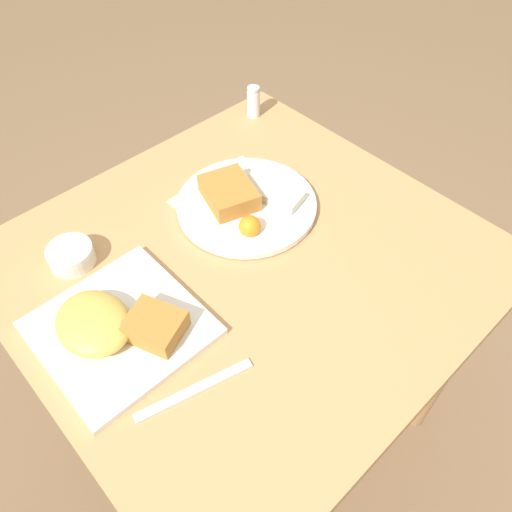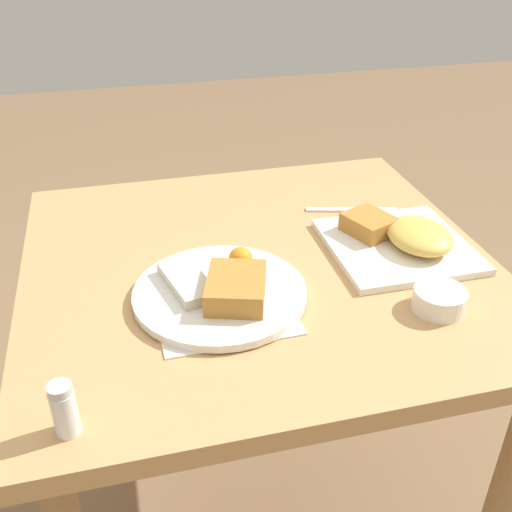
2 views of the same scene
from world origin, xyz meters
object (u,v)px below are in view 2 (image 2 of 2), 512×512
plate_square_near (402,239)px  butter_knife (352,210)px  plate_oval_far (222,289)px  salt_shaker (65,412)px  sauce_ramekin (439,299)px

plate_square_near → butter_knife: 0.18m
butter_knife → plate_oval_far: bearing=51.1°
butter_knife → salt_shaker: bearing=54.4°
plate_square_near → plate_oval_far: size_ratio=0.89×
plate_square_near → sauce_ramekin: bearing=172.2°
plate_square_near → plate_oval_far: bearing=102.0°
sauce_ramekin → salt_shaker: (-0.12, 0.59, 0.01)m
sauce_ramekin → plate_oval_far: bearing=71.2°
butter_knife → plate_square_near: bearing=114.4°
plate_oval_far → sauce_ramekin: (-0.12, -0.34, 0.00)m
plate_oval_far → butter_knife: size_ratio=1.49×
plate_oval_far → butter_knife: (0.25, -0.34, -0.02)m
salt_shaker → plate_oval_far: bearing=-46.0°
plate_square_near → sauce_ramekin: plate_square_near is taller
sauce_ramekin → butter_knife: size_ratio=0.44×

